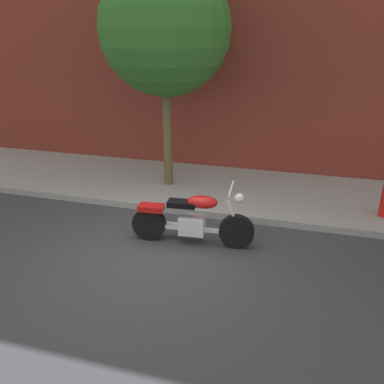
# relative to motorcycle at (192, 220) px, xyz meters

# --- Properties ---
(ground_plane) EXTENTS (60.00, 60.00, 0.00)m
(ground_plane) POSITION_rel_motorcycle_xyz_m (-0.53, -0.42, -0.44)
(ground_plane) COLOR #38383D
(sidewalk) EXTENTS (19.52, 2.94, 0.14)m
(sidewalk) POSITION_rel_motorcycle_xyz_m (-0.53, 2.52, -0.37)
(sidewalk) COLOR #959595
(sidewalk) RESTS_ON ground
(building_facade) EXTENTS (19.52, 0.50, 7.07)m
(building_facade) POSITION_rel_motorcycle_xyz_m (-0.53, 4.24, 3.10)
(building_facade) COLOR maroon
(building_facade) RESTS_ON ground
(motorcycle) EXTENTS (2.15, 0.70, 1.10)m
(motorcycle) POSITION_rel_motorcycle_xyz_m (0.00, 0.00, 0.00)
(motorcycle) COLOR black
(motorcycle) RESTS_ON ground
(street_tree) EXTENTS (2.75, 2.75, 4.91)m
(street_tree) POSITION_rel_motorcycle_xyz_m (-1.25, 2.37, 3.09)
(street_tree) COLOR brown
(street_tree) RESTS_ON ground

